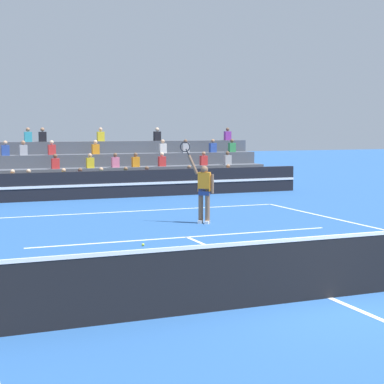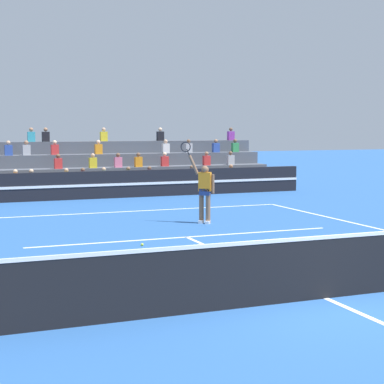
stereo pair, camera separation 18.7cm
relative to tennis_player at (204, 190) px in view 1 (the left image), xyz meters
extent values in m
plane|color=#285699|center=(-1.35, -8.48, -0.99)|extent=(120.00, 120.00, 0.00)
cube|color=white|center=(-1.35, 3.42, -0.98)|extent=(11.00, 0.10, 0.01)
cube|color=white|center=(-1.35, -2.06, -0.98)|extent=(8.25, 0.10, 0.01)
cube|color=white|center=(-1.35, -8.48, -0.98)|extent=(0.10, 12.85, 0.01)
cube|color=black|center=(-1.35, -8.48, -0.49)|extent=(11.90, 0.02, 1.00)
cube|color=white|center=(-1.35, -8.48, 0.04)|extent=(11.90, 0.04, 0.06)
cube|color=black|center=(-1.35, 7.70, -0.44)|extent=(18.00, 0.24, 1.10)
cube|color=white|center=(-1.35, 7.57, -0.44)|extent=(18.00, 0.02, 0.10)
cube|color=#4C515B|center=(-1.35, 8.97, -0.71)|extent=(17.00, 0.95, 0.55)
cube|color=purple|center=(1.13, 8.80, -0.22)|extent=(0.32, 0.22, 0.44)
sphere|color=brown|center=(1.13, 8.80, 0.10)|extent=(0.18, 0.18, 0.18)
cube|color=black|center=(-3.82, 8.80, -0.22)|extent=(0.32, 0.22, 0.44)
sphere|color=beige|center=(-3.82, 8.80, 0.10)|extent=(0.18, 0.18, 0.18)
cube|color=teal|center=(-0.87, 8.80, -0.22)|extent=(0.32, 0.22, 0.44)
sphere|color=tan|center=(-0.87, 8.80, 0.10)|extent=(0.18, 0.18, 0.18)
cube|color=purple|center=(-1.75, 8.80, -0.22)|extent=(0.32, 0.22, 0.44)
sphere|color=brown|center=(-1.75, 8.80, 0.10)|extent=(0.18, 0.18, 0.18)
cube|color=#2D4CA5|center=(3.09, 8.80, -0.22)|extent=(0.32, 0.22, 0.44)
sphere|color=brown|center=(3.09, 8.80, 0.10)|extent=(0.18, 0.18, 0.18)
cube|color=#338C4C|center=(0.19, 8.80, -0.22)|extent=(0.32, 0.22, 0.44)
sphere|color=brown|center=(0.19, 8.80, 0.10)|extent=(0.18, 0.18, 0.18)
cube|color=orange|center=(4.98, 8.80, -0.22)|extent=(0.32, 0.22, 0.44)
sphere|color=#9E7051|center=(4.98, 8.80, 0.10)|extent=(0.18, 0.18, 0.18)
cube|color=yellow|center=(-2.43, 8.80, -0.22)|extent=(0.32, 0.22, 0.44)
sphere|color=tan|center=(-2.43, 8.80, 0.10)|extent=(0.18, 0.18, 0.18)
cube|color=orange|center=(-4.45, 8.80, -0.22)|extent=(0.32, 0.22, 0.44)
sphere|color=beige|center=(-4.45, 8.80, 0.10)|extent=(0.18, 0.18, 0.18)
cube|color=#4C515B|center=(-1.35, 9.92, -0.44)|extent=(17.00, 0.95, 1.10)
cube|color=red|center=(-2.59, 9.75, 0.33)|extent=(0.32, 0.22, 0.44)
sphere|color=brown|center=(-2.59, 9.75, 0.65)|extent=(0.18, 0.18, 0.18)
cube|color=#B2B2B7|center=(5.40, 9.75, 0.33)|extent=(0.32, 0.22, 0.44)
sphere|color=brown|center=(5.40, 9.75, 0.65)|extent=(0.18, 0.18, 0.18)
cube|color=red|center=(4.19, 9.75, 0.33)|extent=(0.32, 0.22, 0.44)
sphere|color=#9E7051|center=(4.19, 9.75, 0.65)|extent=(0.18, 0.18, 0.18)
cube|color=pink|center=(0.01, 9.75, 0.33)|extent=(0.32, 0.22, 0.44)
sphere|color=brown|center=(0.01, 9.75, 0.65)|extent=(0.18, 0.18, 0.18)
cube|color=yellow|center=(-1.11, 9.75, 0.33)|extent=(0.32, 0.22, 0.44)
sphere|color=tan|center=(-1.11, 9.75, 0.65)|extent=(0.18, 0.18, 0.18)
cube|color=red|center=(2.16, 9.75, 0.33)|extent=(0.32, 0.22, 0.44)
sphere|color=beige|center=(2.16, 9.75, 0.65)|extent=(0.18, 0.18, 0.18)
cube|color=orange|center=(0.93, 9.75, 0.33)|extent=(0.32, 0.22, 0.44)
sphere|color=brown|center=(0.93, 9.75, 0.65)|extent=(0.18, 0.18, 0.18)
cube|color=#4C515B|center=(-1.35, 10.87, -0.16)|extent=(17.00, 0.95, 1.65)
cube|color=red|center=(-2.56, 10.70, 0.88)|extent=(0.32, 0.22, 0.44)
sphere|color=beige|center=(-2.56, 10.70, 1.20)|extent=(0.18, 0.18, 0.18)
cube|color=#B2B2B7|center=(-3.76, 10.70, 0.88)|extent=(0.32, 0.22, 0.44)
sphere|color=#9E7051|center=(-3.76, 10.70, 1.20)|extent=(0.18, 0.18, 0.18)
cube|color=#2D4CA5|center=(5.07, 10.70, 0.88)|extent=(0.32, 0.22, 0.44)
sphere|color=#9E7051|center=(5.07, 10.70, 1.20)|extent=(0.18, 0.18, 0.18)
cube|color=orange|center=(-0.63, 10.70, 0.88)|extent=(0.32, 0.22, 0.44)
sphere|color=beige|center=(-0.63, 10.70, 1.20)|extent=(0.18, 0.18, 0.18)
cube|color=silver|center=(2.54, 10.70, 0.88)|extent=(0.32, 0.22, 0.44)
sphere|color=tan|center=(2.54, 10.70, 1.20)|extent=(0.18, 0.18, 0.18)
cube|color=#338C4C|center=(6.09, 10.70, 0.88)|extent=(0.32, 0.22, 0.44)
sphere|color=brown|center=(6.09, 10.70, 1.20)|extent=(0.18, 0.18, 0.18)
cube|color=#B2B2B7|center=(3.67, 10.70, 0.88)|extent=(0.32, 0.22, 0.44)
sphere|color=brown|center=(3.67, 10.70, 1.20)|extent=(0.18, 0.18, 0.18)
cube|color=#2D4CA5|center=(-4.50, 10.70, 0.88)|extent=(0.32, 0.22, 0.44)
sphere|color=tan|center=(-4.50, 10.70, 1.20)|extent=(0.18, 0.18, 0.18)
cube|color=#4C515B|center=(-1.35, 11.82, 0.11)|extent=(17.00, 0.95, 2.20)
cube|color=black|center=(2.60, 11.65, 1.43)|extent=(0.32, 0.22, 0.44)
sphere|color=beige|center=(2.60, 11.65, 1.75)|extent=(0.18, 0.18, 0.18)
cube|color=purple|center=(6.30, 11.65, 1.43)|extent=(0.32, 0.22, 0.44)
sphere|color=brown|center=(6.30, 11.65, 1.75)|extent=(0.18, 0.18, 0.18)
cube|color=yellow|center=(-0.15, 11.65, 1.43)|extent=(0.32, 0.22, 0.44)
sphere|color=tan|center=(-0.15, 11.65, 1.75)|extent=(0.18, 0.18, 0.18)
cube|color=teal|center=(-3.42, 11.65, 1.43)|extent=(0.32, 0.22, 0.44)
sphere|color=#9E7051|center=(-3.42, 11.65, 1.75)|extent=(0.18, 0.18, 0.18)
cube|color=black|center=(-2.79, 11.65, 1.43)|extent=(0.32, 0.22, 0.44)
sphere|color=#9E7051|center=(-2.79, 11.65, 1.75)|extent=(0.18, 0.18, 0.18)
cylinder|color=brown|center=(0.09, -0.09, -0.54)|extent=(0.14, 0.14, 0.90)
cylinder|color=brown|center=(-0.05, 0.10, -0.54)|extent=(0.14, 0.14, 0.90)
cube|color=navy|center=(0.02, -0.02, -0.05)|extent=(0.38, 0.35, 0.20)
cube|color=orange|center=(0.02, -0.02, 0.25)|extent=(0.41, 0.37, 0.56)
sphere|color=brown|center=(0.02, -0.02, 0.61)|extent=(0.22, 0.22, 0.22)
cube|color=white|center=(0.06, -0.12, -0.94)|extent=(0.25, 0.28, 0.09)
cube|color=white|center=(-0.07, 0.07, -0.94)|extent=(0.25, 0.28, 0.09)
cylinder|color=brown|center=(0.21, -0.16, 0.19)|extent=(0.09, 0.09, 0.56)
cylinder|color=brown|center=(-0.26, 0.18, 0.75)|extent=(0.32, 0.27, 0.58)
cylinder|color=black|center=(-0.40, 0.28, 1.11)|extent=(0.12, 0.10, 0.21)
torus|color=black|center=(-0.46, 0.33, 1.27)|extent=(0.35, 0.26, 0.41)
sphere|color=#C6DB33|center=(-2.79, -2.82, -0.95)|extent=(0.07, 0.07, 0.07)
camera|label=1|loc=(-7.42, -17.28, 1.84)|focal=60.00mm
camera|label=2|loc=(-7.25, -17.35, 1.84)|focal=60.00mm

